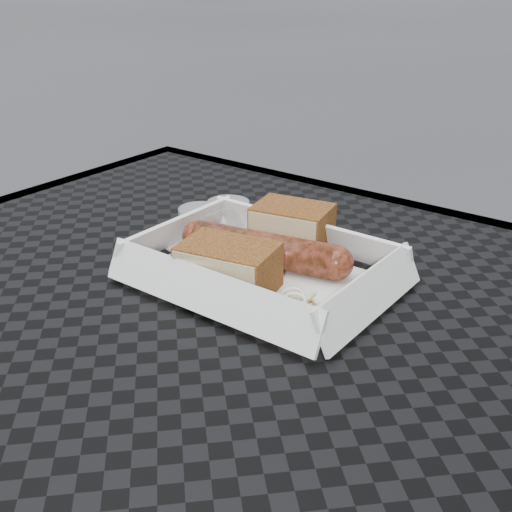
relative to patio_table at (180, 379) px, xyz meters
The scene contains 9 objects.
patio_table is the anchor object (origin of this frame).
food_tray 0.13m from the patio_table, 74.34° to the left, with size 0.22×0.15×0.00m, color white.
bratwurst 0.15m from the patio_table, 84.08° to the left, with size 0.19×0.07×0.04m.
bread_near 0.20m from the patio_table, 85.53° to the left, with size 0.08×0.06×0.05m, color brown.
bread_far 0.12m from the patio_table, 73.72° to the left, with size 0.09×0.06×0.05m, color brown.
veg_garnish 0.14m from the patio_table, 32.95° to the left, with size 0.03×0.03×0.00m.
napkin 0.18m from the patio_table, 116.38° to the left, with size 0.12×0.12×0.00m, color white.
condiment_cup_sauce 0.20m from the patio_table, 124.24° to the left, with size 0.05×0.05×0.03m, color maroon.
condiment_cup_empty 0.23m from the patio_table, 115.89° to the left, with size 0.05×0.05×0.03m, color silver.
Camera 1 is at (0.36, -0.36, 1.03)m, focal length 45.00 mm.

